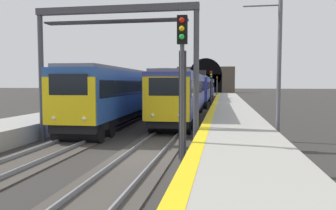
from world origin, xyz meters
name	(u,v)px	position (x,y,z in m)	size (l,w,h in m)	color
ground_plane	(142,159)	(0.00, 0.00, 0.00)	(320.00, 320.00, 0.00)	#302D2B
platform_right	(240,151)	(0.00, -4.01, 0.46)	(112.00, 3.66, 0.93)	#9E9B93
platform_right_edge_strip	(200,138)	(0.00, -2.43, 0.93)	(112.00, 0.50, 0.01)	yellow
track_main_line	(142,158)	(0.00, 0.00, 0.04)	(160.00, 2.62, 0.21)	#423D38
track_adjacent_line	(44,154)	(0.00, 4.42, 0.04)	(160.00, 2.76, 0.21)	#423D38
train_main_approaching	(200,89)	(33.82, 0.00, 2.29)	(57.79, 3.09, 4.88)	navy
train_adjacent_platform	(164,88)	(29.95, 4.42, 2.37)	(56.40, 3.33, 5.03)	#264C99
railway_signal_near	(182,77)	(-0.92, -1.80, 3.39)	(0.39, 0.38, 5.64)	#38383D
railway_signal_mid	(211,85)	(28.89, -1.80, 2.85)	(0.39, 0.38, 4.67)	#38383D
railway_signal_far	(217,84)	(69.61, -1.80, 2.80)	(0.39, 0.38, 4.75)	#38383D
overhead_signal_gantry	(115,40)	(3.34, 2.21, 5.36)	(0.70, 8.66, 7.09)	#3F3F47
tunnel_portal	(206,80)	(92.15, 2.21, 4.06)	(2.78, 18.09, 10.71)	#51473D
catenary_mast_near	(279,67)	(5.17, -6.21, 4.02)	(0.22, 2.03, 7.82)	#595B60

